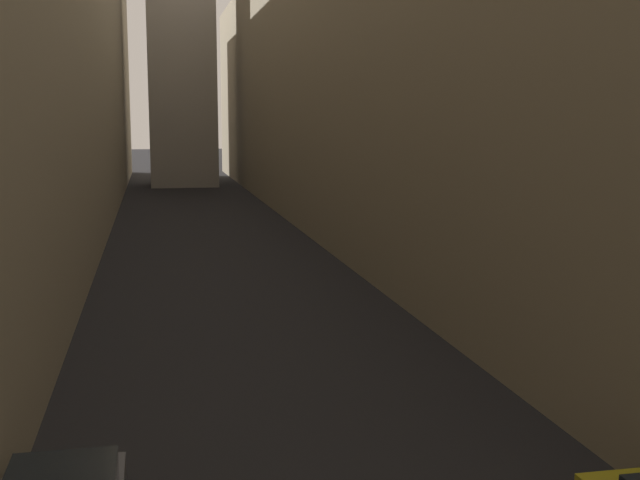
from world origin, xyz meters
TOP-DOWN VIEW (x-y plane):
  - ground_plane at (0.00, 48.00)m, footprint 264.00×264.00m
  - building_block_right at (12.14, 50.00)m, footprint 13.27×108.00m

SIDE VIEW (x-z plane):
  - ground_plane at x=0.00m, z-range 0.00..0.00m
  - building_block_right at x=12.14m, z-range 0.00..18.76m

